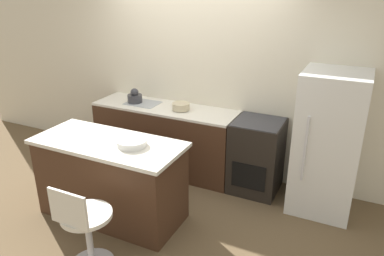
% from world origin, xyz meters
% --- Properties ---
extents(ground_plane, '(14.00, 14.00, 0.00)m').
position_xyz_m(ground_plane, '(0.00, 0.00, 0.00)').
color(ground_plane, brown).
extents(wall_back, '(8.00, 0.06, 2.60)m').
position_xyz_m(wall_back, '(0.00, 0.63, 1.30)').
color(wall_back, beige).
rests_on(wall_back, ground_plane).
extents(back_counter, '(1.95, 0.58, 0.91)m').
position_xyz_m(back_counter, '(-0.29, 0.31, 0.45)').
color(back_counter, '#422819').
rests_on(back_counter, ground_plane).
extents(kitchen_island, '(1.61, 0.72, 0.90)m').
position_xyz_m(kitchen_island, '(-0.28, -0.92, 0.45)').
color(kitchen_island, '#422819').
rests_on(kitchen_island, ground_plane).
extents(oven_range, '(0.58, 0.60, 0.91)m').
position_xyz_m(oven_range, '(0.99, 0.31, 0.45)').
color(oven_range, black).
rests_on(oven_range, ground_plane).
extents(refrigerator, '(0.67, 0.70, 1.60)m').
position_xyz_m(refrigerator, '(1.78, 0.26, 0.80)').
color(refrigerator, silver).
rests_on(refrigerator, ground_plane).
extents(stool_chair, '(0.45, 0.45, 0.89)m').
position_xyz_m(stool_chair, '(0.03, -1.70, 0.42)').
color(stool_chair, '#B7B7BC').
rests_on(stool_chair, ground_plane).
extents(kettle, '(0.20, 0.20, 0.19)m').
position_xyz_m(kettle, '(-0.74, 0.29, 0.98)').
color(kettle, '#333338').
rests_on(kettle, back_counter).
extents(mixing_bowl, '(0.22, 0.22, 0.09)m').
position_xyz_m(mixing_bowl, '(-0.04, 0.29, 0.95)').
color(mixing_bowl, '#C1B28E').
rests_on(mixing_bowl, back_counter).
extents(fruit_bowl, '(0.30, 0.30, 0.07)m').
position_xyz_m(fruit_bowl, '(0.01, -0.90, 0.94)').
color(fruit_bowl, white).
rests_on(fruit_bowl, kitchen_island).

